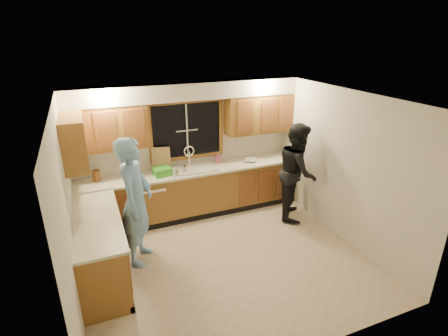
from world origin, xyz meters
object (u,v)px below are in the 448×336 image
Objects in this scene: dish_crate at (162,171)px; bowl at (250,160)px; woman at (297,171)px; man at (136,202)px; stove at (103,272)px; soap_bottle at (218,158)px; knife_block at (97,176)px; sink at (193,172)px; dishwasher at (150,202)px.

dish_crate reaches higher than bowl.
woman is 2.48m from dish_crate.
stove is at bearing 166.50° from man.
soap_bottle is 0.78× the size of bowl.
dish_crate is 1.60× the size of soap_bottle.
knife_block is 2.87m from bowl.
sink is 4.66× the size of soap_bottle.
soap_bottle is (-1.20, 0.99, 0.10)m from woman.
bowl is (2.86, -0.15, -0.07)m from knife_block.
man is 3.00m from woman.
sink is 1.05× the size of dishwasher.
dish_crate is (-0.59, -0.05, 0.12)m from sink.
sink reaches higher than dish_crate.
dish_crate is (1.21, 1.78, 0.54)m from stove.
woman is 6.15× the size of dish_crate.
stove is at bearing -124.31° from dish_crate.
man is at bearing 126.89° from woman.
soap_bottle is (1.79, 1.27, 0.02)m from man.
woman is 7.71× the size of bowl.
soap_bottle is at bearing 11.42° from dish_crate.
dish_crate is 1.18m from soap_bottle.
woman is (3.57, 1.02, 0.46)m from stove.
sink is 2.91× the size of dish_crate.
sink reaches higher than stove.
woman is at bearing 15.93° from stove.
stove is 3.82× the size of bowl.
knife_block is (-1.69, 0.11, 0.16)m from sink.
soap_bottle reaches higher than bowl.
stove is 3.74m from woman.
dish_crate is at bearing -175.50° from sink.
stove is 4.51× the size of knife_block.
dishwasher is at bearing -171.90° from soap_bottle.
dishwasher is 1.27m from man.
knife_block is 2.26m from soap_bottle.
dishwasher is 2.78m from woman.
dish_crate is (1.10, -0.15, -0.03)m from knife_block.
sink is 1.94m from woman.
bowl is (2.98, 1.78, 0.50)m from stove.
stove is 3.05× the size of dish_crate.
knife_block is 1.11m from dish_crate.
bowl is at bearing -0.78° from dishwasher.
dishwasher is 0.64m from dish_crate.
woman is at bearing -50.98° from knife_block.
soap_bottle is at bearing 81.83° from woman.
knife_block is at bearing -177.92° from soap_bottle.
bowl is (1.18, -0.04, 0.08)m from sink.
woman reaches higher than stove.
woman is at bearing -39.74° from soap_bottle.
stove is 4.88× the size of soap_bottle.
woman is 1.56m from soap_bottle.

